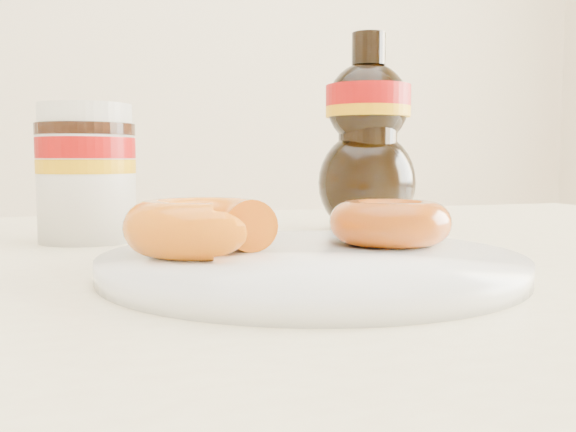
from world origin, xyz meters
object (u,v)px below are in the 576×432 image
object	(u,v)px
plate	(311,263)
donut_whole	(390,222)
nutella_jar	(86,168)
donut_bitten	(202,227)
syrup_bottle	(368,132)
dining_table	(223,365)

from	to	relation	value
plate	donut_whole	world-z (taller)	donut_whole
nutella_jar	donut_bitten	bearing A→B (deg)	-71.17
donut_bitten	syrup_bottle	bearing A→B (deg)	54.18
donut_whole	nutella_jar	distance (m)	0.29
donut_bitten	donut_whole	world-z (taller)	donut_bitten
plate	donut_whole	distance (m)	0.08
donut_bitten	syrup_bottle	xyz separation A→B (m)	(0.22, 0.22, 0.07)
syrup_bottle	nutella_jar	bearing A→B (deg)	-177.38
donut_bitten	plate	bearing A→B (deg)	-9.46
donut_whole	syrup_bottle	bearing A→B (deg)	69.17
dining_table	plate	xyz separation A→B (m)	(0.04, -0.08, 0.09)
dining_table	nutella_jar	distance (m)	0.23
plate	syrup_bottle	world-z (taller)	syrup_bottle
donut_whole	nutella_jar	size ratio (longest dim) A/B	0.71
donut_whole	syrup_bottle	xyz separation A→B (m)	(0.08, 0.21, 0.08)
donut_whole	dining_table	bearing A→B (deg)	156.36
donut_bitten	donut_whole	bearing A→B (deg)	12.11
plate	dining_table	bearing A→B (deg)	118.22
dining_table	plate	bearing A→B (deg)	-61.78
donut_whole	nutella_jar	xyz separation A→B (m)	(-0.21, 0.20, 0.04)
donut_bitten	nutella_jar	world-z (taller)	nutella_jar
plate	donut_bitten	world-z (taller)	donut_bitten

